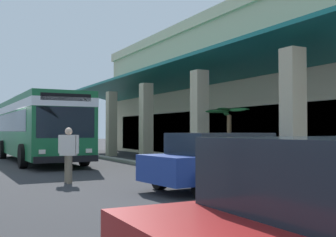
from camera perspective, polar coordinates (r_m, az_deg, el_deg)
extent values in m
plane|color=#2D2D30|center=(21.30, 2.97, -5.81)|extent=(120.00, 120.00, 0.00)
cube|color=#9E998E|center=(20.50, -5.96, -5.80)|extent=(30.25, 0.50, 0.12)
cube|color=#C6B793|center=(25.76, 14.55, 2.88)|extent=(25.21, 11.25, 7.12)
cube|color=beige|center=(26.35, 14.48, 11.28)|extent=(25.51, 11.55, 0.60)
cube|color=#C6B793|center=(30.35, -11.02, -0.86)|extent=(0.55, 0.55, 3.92)
cube|color=#C6B793|center=(25.57, -7.76, -0.72)|extent=(0.55, 0.55, 3.92)
cube|color=#C6B793|center=(20.90, -3.02, -0.52)|extent=(0.55, 0.55, 3.92)
cube|color=#C6B793|center=(16.46, 4.35, -0.19)|extent=(0.55, 0.55, 3.92)
cube|color=#C6B793|center=(12.49, 16.75, 0.37)|extent=(0.55, 0.55, 3.92)
cube|color=#146B66|center=(21.66, 0.19, 5.57)|extent=(25.21, 3.16, 0.82)
cube|color=#19232D|center=(22.30, 3.91, -2.03)|extent=(21.17, 0.08, 2.40)
cube|color=#196638|center=(21.70, -17.40, -1.10)|extent=(11.02, 2.62, 2.75)
cube|color=white|center=(21.73, -17.38, 1.34)|extent=(11.04, 2.64, 0.36)
cube|color=#19232D|center=(22.00, -17.54, -0.52)|extent=(9.26, 2.64, 0.90)
cube|color=#19232D|center=(16.36, -13.82, -0.52)|extent=(0.07, 2.24, 1.20)
cube|color=black|center=(16.40, -13.78, 2.87)|extent=(0.07, 1.94, 0.28)
cube|color=black|center=(16.27, -13.74, -5.45)|extent=(0.22, 2.45, 0.24)
cube|color=silver|center=(16.57, -10.80, -4.36)|extent=(0.06, 0.24, 0.16)
cube|color=silver|center=(16.13, -16.88, -4.38)|extent=(0.06, 0.24, 0.16)
cube|color=silver|center=(23.24, -18.06, 2.56)|extent=(2.41, 1.80, 0.24)
cylinder|color=black|center=(18.50, -11.42, -4.85)|extent=(1.00, 0.30, 1.00)
cylinder|color=black|center=(17.93, -19.28, -4.89)|extent=(1.00, 0.30, 1.00)
cylinder|color=black|center=(24.99, -15.87, -4.00)|extent=(1.00, 0.30, 1.00)
cylinder|color=black|center=(24.58, -21.70, -3.98)|extent=(1.00, 0.30, 1.00)
cube|color=navy|center=(11.07, 7.95, -6.47)|extent=(2.21, 4.55, 0.66)
cube|color=#19232D|center=(10.91, 7.14, -3.39)|extent=(1.81, 2.60, 0.54)
cylinder|color=black|center=(12.77, 10.36, -7.09)|extent=(0.64, 0.22, 0.64)
cylinder|color=black|center=(11.54, 16.59, -7.62)|extent=(0.64, 0.22, 0.64)
cylinder|color=black|center=(10.93, -1.18, -8.03)|extent=(0.64, 0.22, 0.64)
cylinder|color=black|center=(9.47, 4.69, -9.00)|extent=(0.64, 0.22, 0.64)
cylinder|color=#726651|center=(12.74, -13.64, -6.72)|extent=(0.16, 0.16, 0.80)
cylinder|color=#726651|center=(12.42, -13.36, -6.85)|extent=(0.16, 0.16, 0.80)
cube|color=silver|center=(12.54, -13.48, -3.59)|extent=(0.44, 0.51, 0.60)
sphere|color=beige|center=(12.53, -13.47, -1.72)|extent=(0.22, 0.22, 0.22)
cylinder|color=silver|center=(12.68, -14.62, -3.42)|extent=(0.09, 0.09, 0.54)
cylinder|color=silver|center=(12.40, -12.32, -3.48)|extent=(0.09, 0.09, 0.54)
cube|color=#4C4742|center=(15.43, 8.41, -6.26)|extent=(0.83, 0.83, 0.59)
cylinder|color=#332319|center=(15.41, 8.41, -5.13)|extent=(0.71, 0.71, 0.02)
cylinder|color=brown|center=(15.39, 8.39, -2.35)|extent=(0.16, 0.16, 1.52)
ellipsoid|color=#195123|center=(15.15, 9.56, 1.21)|extent=(0.84, 0.40, 0.18)
ellipsoid|color=#195123|center=(15.42, 9.75, 1.27)|extent=(0.59, 0.73, 0.14)
ellipsoid|color=#195123|center=(15.75, 8.04, 0.61)|extent=(0.75, 0.45, 0.19)
ellipsoid|color=#195123|center=(15.42, 6.75, 0.97)|extent=(0.70, 0.83, 0.16)
ellipsoid|color=#195123|center=(15.09, 7.60, 1.30)|extent=(0.46, 0.78, 0.14)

